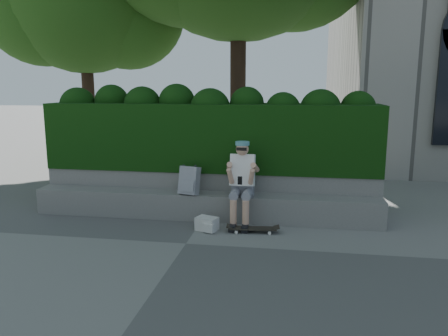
% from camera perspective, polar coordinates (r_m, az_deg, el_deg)
% --- Properties ---
extents(ground, '(80.00, 80.00, 0.00)m').
position_cam_1_polar(ground, '(6.49, -4.99, -9.81)').
color(ground, slate).
rests_on(ground, ground).
extents(bench_ledge, '(6.00, 0.45, 0.45)m').
position_cam_1_polar(bench_ledge, '(7.58, -2.69, -4.95)').
color(bench_ledge, gray).
rests_on(bench_ledge, ground).
extents(planter_wall, '(6.00, 0.50, 0.75)m').
position_cam_1_polar(planter_wall, '(7.99, -1.99, -3.01)').
color(planter_wall, gray).
rests_on(planter_wall, ground).
extents(hedge, '(6.00, 1.00, 1.20)m').
position_cam_1_polar(hedge, '(8.03, -1.72, 4.14)').
color(hedge, black).
rests_on(hedge, planter_wall).
extents(person, '(0.40, 0.76, 1.38)m').
position_cam_1_polar(person, '(7.16, 2.38, -1.52)').
color(person, gray).
rests_on(person, ground).
extents(skateboard, '(0.75, 0.25, 0.08)m').
position_cam_1_polar(skateboard, '(6.92, 3.80, -7.90)').
color(skateboard, black).
rests_on(skateboard, ground).
extents(backpack_plaid, '(0.36, 0.25, 0.48)m').
position_cam_1_polar(backpack_plaid, '(7.42, -4.54, -1.63)').
color(backpack_plaid, '#BABABF').
rests_on(backpack_plaid, bench_ledge).
extents(backpack_ground, '(0.39, 0.33, 0.21)m').
position_cam_1_polar(backpack_ground, '(7.01, -2.24, -7.29)').
color(backpack_ground, beige).
rests_on(backpack_ground, ground).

